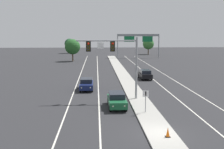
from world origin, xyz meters
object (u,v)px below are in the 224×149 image
object	(u,v)px
median_sign_post	(146,98)
tree_far_right_c	(148,44)
overhead_signal_mast	(117,55)
traffic_cone_median_nose	(168,132)
car_receding_black	(145,74)
car_oncoming_navy	(86,84)
highway_sign_gantry	(138,38)
car_oncoming_green	(117,100)
tree_far_left_c	(70,44)
tree_far_left_b	(73,47)

from	to	relation	value
median_sign_post	tree_far_right_c	bearing A→B (deg)	79.32
overhead_signal_mast	traffic_cone_median_nose	bearing A→B (deg)	-77.15
car_receding_black	tree_far_right_c	size ratio (longest dim) A/B	0.77
median_sign_post	car_oncoming_navy	bearing A→B (deg)	117.17
car_oncoming_navy	traffic_cone_median_nose	bearing A→B (deg)	-70.28
car_receding_black	tree_far_right_c	bearing A→B (deg)	78.96
median_sign_post	highway_sign_gantry	xyz separation A→B (m)	(8.39, 61.23, 4.58)
car_oncoming_green	highway_sign_gantry	bearing A→B (deg)	79.37
car_receding_black	tree_far_right_c	world-z (taller)	tree_far_right_c
median_sign_post	car_receding_black	size ratio (longest dim) A/B	0.49
traffic_cone_median_nose	highway_sign_gantry	xyz separation A→B (m)	(7.87, 67.86, 5.66)
car_oncoming_green	car_oncoming_navy	size ratio (longest dim) A/B	1.01
median_sign_post	tree_far_left_c	xyz separation A→B (m)	(-15.00, 82.64, 2.08)
car_oncoming_navy	car_receding_black	xyz separation A→B (m)	(9.71, 8.71, 0.00)
traffic_cone_median_nose	tree_far_right_c	bearing A→B (deg)	80.52
median_sign_post	traffic_cone_median_nose	size ratio (longest dim) A/B	2.97
overhead_signal_mast	car_oncoming_green	world-z (taller)	overhead_signal_mast
car_oncoming_green	tree_far_right_c	distance (m)	74.71
highway_sign_gantry	tree_far_left_b	world-z (taller)	highway_sign_gantry
traffic_cone_median_nose	car_oncoming_navy	bearing A→B (deg)	109.72
overhead_signal_mast	tree_far_right_c	bearing A→B (deg)	76.59
car_oncoming_navy	tree_far_left_c	bearing A→B (deg)	97.13
car_receding_black	overhead_signal_mast	bearing A→B (deg)	-111.71
car_receding_black	highway_sign_gantry	xyz separation A→B (m)	(4.84, 40.53, 5.34)
overhead_signal_mast	tree_far_right_c	xyz separation A→B (m)	(16.53, 69.33, -1.52)
car_oncoming_green	tree_far_right_c	bearing A→B (deg)	76.97
car_oncoming_navy	tree_far_right_c	xyz separation A→B (m)	(20.35, 63.25, 2.98)
tree_far_left_b	highway_sign_gantry	bearing A→B (deg)	25.67
overhead_signal_mast	car_oncoming_green	distance (m)	5.65
overhead_signal_mast	tree_far_left_b	bearing A→B (deg)	101.08
car_oncoming_navy	traffic_cone_median_nose	world-z (taller)	car_oncoming_navy
traffic_cone_median_nose	tree_far_left_b	size ratio (longest dim) A/B	0.12
car_oncoming_green	tree_far_right_c	xyz separation A→B (m)	(16.82, 72.73, 2.98)
car_oncoming_navy	car_receding_black	size ratio (longest dim) A/B	0.99
car_receding_black	tree_far_right_c	distance (m)	55.65
car_oncoming_navy	tree_far_right_c	distance (m)	66.51
car_oncoming_green	tree_far_left_b	bearing A→B (deg)	100.00
car_receding_black	traffic_cone_median_nose	xyz separation A→B (m)	(-3.03, -27.33, -0.31)
median_sign_post	highway_sign_gantry	distance (m)	61.97
overhead_signal_mast	car_oncoming_green	size ratio (longest dim) A/B	1.60
car_oncoming_green	traffic_cone_median_nose	bearing A→B (deg)	-70.97
median_sign_post	overhead_signal_mast	bearing A→B (deg)	111.59
car_oncoming_green	median_sign_post	bearing A→B (deg)	-43.66
median_sign_post	tree_far_left_b	xyz separation A→B (m)	(-11.31, 51.76, 2.42)
car_oncoming_navy	tree_far_left_b	bearing A→B (deg)	97.39
overhead_signal_mast	tree_far_left_b	xyz separation A→B (m)	(-8.98, 45.85, -1.32)
traffic_cone_median_nose	tree_far_left_b	xyz separation A→B (m)	(-11.84, 58.40, 3.49)
car_oncoming_navy	tree_far_left_b	distance (m)	40.23
overhead_signal_mast	median_sign_post	distance (m)	7.37
median_sign_post	highway_sign_gantry	bearing A→B (deg)	82.20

